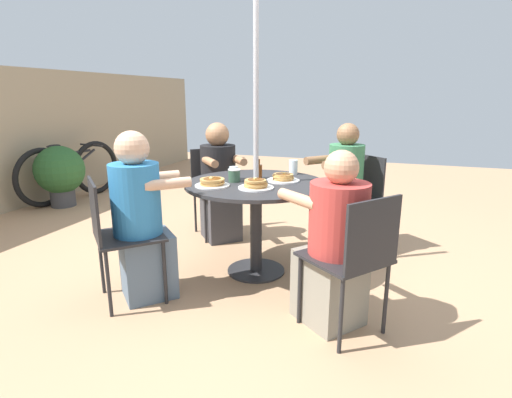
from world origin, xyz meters
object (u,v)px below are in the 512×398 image
object	(u,v)px
pancake_plate_c	(212,183)
potted_shrub	(60,172)
patio_chair_east	(214,184)
diner_south	(142,223)
coffee_cup	(234,175)
patio_chair_west	(354,255)
pancake_plate_b	(283,178)
drinking_glass_a	(293,167)
patio_table	(256,198)
drinking_glass_b	(234,173)
patio_chair_south	(117,231)
diner_north	(342,194)
diner_west	(334,248)
syrup_bottle	(258,171)
diner_east	(219,186)
pancake_plate_a	(256,185)
bicycle	(71,172)
patio_chair_north	(356,195)

from	to	relation	value
pancake_plate_c	potted_shrub	world-z (taller)	pancake_plate_c
potted_shrub	patio_chair_east	bearing A→B (deg)	-96.63
diner_south	coffee_cup	xyz separation A→B (m)	(0.60, -0.43, 0.25)
diner_south	patio_chair_west	distance (m)	1.42
pancake_plate_b	drinking_glass_a	bearing A→B (deg)	-0.07
patio_table	drinking_glass_b	xyz separation A→B (m)	(0.05, 0.20, 0.18)
patio_table	patio_chair_south	world-z (taller)	patio_chair_south
patio_chair_east	diner_south	world-z (taller)	diner_south
diner_north	diner_south	world-z (taller)	diner_south
diner_west	syrup_bottle	distance (m)	1.03
patio_table	drinking_glass_b	world-z (taller)	drinking_glass_b
pancake_plate_b	drinking_glass_b	bearing A→B (deg)	99.08
coffee_cup	diner_east	bearing A→B (deg)	33.34
patio_chair_south	pancake_plate_a	distance (m)	1.00
diner_west	pancake_plate_c	distance (m)	1.03
syrup_bottle	diner_west	bearing A→B (deg)	-133.23
diner_south	diner_west	xyz separation A→B (m)	(0.11, -1.29, -0.05)
pancake_plate_b	potted_shrub	size ratio (longest dim) A/B	0.33
syrup_bottle	potted_shrub	xyz separation A→B (m)	(0.88, 2.97, -0.36)
diner_east	bicycle	world-z (taller)	diner_east
pancake_plate_c	coffee_cup	distance (m)	0.22
patio_chair_west	syrup_bottle	world-z (taller)	syrup_bottle
diner_south	bicycle	world-z (taller)	diner_south
patio_table	bicycle	bearing A→B (deg)	67.02
patio_chair_east	patio_chair_west	distance (m)	2.08
patio_table	syrup_bottle	world-z (taller)	syrup_bottle
pancake_plate_a	coffee_cup	distance (m)	0.28
pancake_plate_a	coffee_cup	bearing A→B (deg)	55.63
patio_chair_north	syrup_bottle	xyz separation A→B (m)	(-0.65, 0.71, 0.29)
patio_chair_east	pancake_plate_b	xyz separation A→B (m)	(-0.64, -0.90, 0.25)
patio_chair_north	pancake_plate_a	world-z (taller)	patio_chair_north
diner_west	drinking_glass_b	world-z (taller)	diner_west
diner_south	coffee_cup	world-z (taller)	diner_south
patio_chair_east	coffee_cup	distance (m)	1.01
drinking_glass_a	bicycle	xyz separation A→B (m)	(0.90, 3.30, -0.41)
pancake_plate_b	bicycle	world-z (taller)	pancake_plate_b
coffee_cup	pancake_plate_b	bearing A→B (deg)	-66.86
patio_table	pancake_plate_a	distance (m)	0.26
diner_south	potted_shrub	world-z (taller)	diner_south
patio_chair_west	diner_west	xyz separation A→B (m)	(0.10, 0.13, -0.01)
patio_table	diner_east	bearing A→B (deg)	43.70
patio_chair_east	potted_shrub	world-z (taller)	patio_chair_east
diner_south	diner_west	distance (m)	1.29
patio_chair_east	pancake_plate_c	world-z (taller)	patio_chair_east
syrup_bottle	drinking_glass_b	xyz separation A→B (m)	(-0.09, 0.18, -0.01)
patio_chair_west	diner_north	bearing A→B (deg)	48.75
syrup_bottle	pancake_plate_c	bearing A→B (deg)	148.64
diner_north	drinking_glass_b	size ratio (longest dim) A/B	11.46
patio_chair_south	drinking_glass_a	xyz separation A→B (m)	(1.18, -0.89, 0.29)
patio_chair_south	pancake_plate_a	bearing A→B (deg)	79.02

